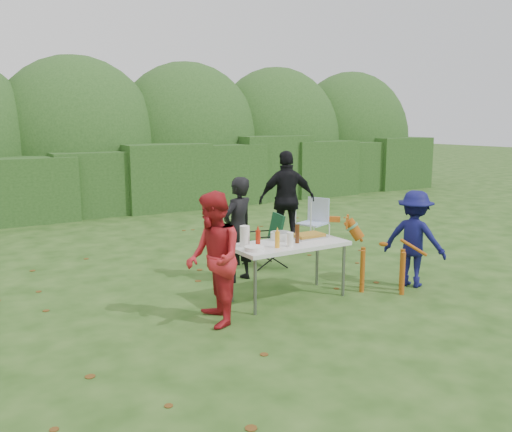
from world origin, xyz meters
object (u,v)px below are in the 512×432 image
mustard_bottle (277,240)px  ketchup_bottle (258,239)px  person_black_puffy (287,200)px  paper_towel_roll (245,236)px  dog (383,255)px  lawn_chair (312,221)px  person_red_jacket (213,259)px  child (414,239)px  person_cook (238,229)px  beer_bottle (297,234)px  folding_table (289,247)px  camping_chair (265,240)px

mustard_bottle → ketchup_bottle: size_ratio=0.91×
person_black_puffy → ketchup_bottle: (-2.10, -2.39, -0.03)m
ketchup_bottle → paper_towel_roll: paper_towel_roll is taller
dog → mustard_bottle: 1.59m
dog → lawn_chair: dog is taller
person_red_jacket → paper_towel_roll: (0.65, 0.41, 0.11)m
person_black_puffy → child: (0.17, -2.82, -0.21)m
lawn_chair → mustard_bottle: bearing=24.1°
child → lawn_chair: size_ratio=1.55×
child → dog: child is taller
person_cook → dog: size_ratio=1.44×
lawn_chair → ketchup_bottle: size_ratio=3.93×
beer_bottle → child: bearing=-12.7°
person_cook → child: size_ratio=1.12×
mustard_bottle → lawn_chair: bearing=45.3°
lawn_chair → ketchup_bottle: 3.57m
dog → lawn_chair: 2.90m
folding_table → lawn_chair: (2.18, 2.34, -0.25)m
camping_chair → folding_table: bearing=80.8°
person_cook → person_black_puffy: 2.22m
person_cook → ketchup_bottle: bearing=54.0°
folding_table → paper_towel_roll: (-0.58, 0.13, 0.18)m
ketchup_bottle → child: bearing=-10.8°
person_black_puffy → person_cook: bearing=55.2°
lawn_chair → ketchup_bottle: (-2.65, -2.35, 0.42)m
child → paper_towel_roll: bearing=51.3°
person_cook → ketchup_bottle: person_cook is taller
person_black_puffy → child: 2.84m
person_black_puffy → lawn_chair: (0.55, -0.04, -0.45)m
dog → mustard_bottle: bearing=34.0°
beer_bottle → person_black_puffy: bearing=57.7°
folding_table → camping_chair: bearing=68.5°
person_black_puffy → lawn_chair: 0.71m
lawn_chair → ketchup_bottle: ketchup_bottle is taller
person_black_puffy → dog: 2.84m
ketchup_bottle → beer_bottle: size_ratio=0.92×
dog → camping_chair: size_ratio=1.24×
person_red_jacket → mustard_bottle: person_red_jacket is taller
child → lawn_chair: 2.82m
person_cook → person_black_puffy: bearing=-162.2°
child → person_cook: bearing=27.5°
folding_table → person_black_puffy: (1.63, 2.38, 0.19)m
camping_chair → ketchup_bottle: ketchup_bottle is taller
child → paper_towel_roll: 2.46m
person_cook → lawn_chair: bearing=-170.0°
lawn_chair → person_cook: bearing=7.8°
person_red_jacket → paper_towel_roll: bearing=136.4°
person_cook → paper_towel_roll: person_cook is taller
camping_chair → person_cook: bearing=43.2°
person_red_jacket → dog: (2.48, -0.12, -0.26)m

